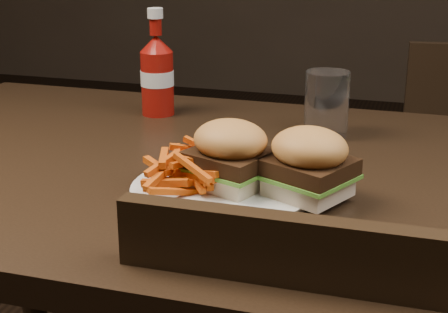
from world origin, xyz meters
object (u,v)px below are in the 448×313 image
(ketchup_bottle, at_px, (157,84))
(tumbler, at_px, (327,106))
(plate, at_px, (222,189))
(dining_table, at_px, (186,173))

(ketchup_bottle, relative_size, tumbler, 1.05)
(ketchup_bottle, bearing_deg, plate, -55.91)
(plate, height_order, ketchup_bottle, ketchup_bottle)
(plate, xyz_separation_m, tumbler, (0.10, 0.31, 0.05))
(ketchup_bottle, height_order, tumbler, ketchup_bottle)
(ketchup_bottle, distance_m, tumbler, 0.34)
(plate, bearing_deg, dining_table, 130.22)
(plate, bearing_deg, tumbler, 72.90)
(dining_table, bearing_deg, plate, -49.78)
(dining_table, xyz_separation_m, plate, (0.09, -0.11, 0.03))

